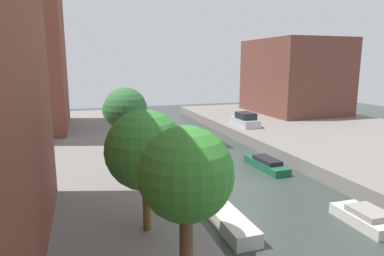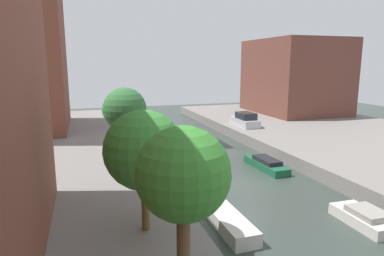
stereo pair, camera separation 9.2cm
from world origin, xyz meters
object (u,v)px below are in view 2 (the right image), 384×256
(low_block_right, at_px, (295,76))
(street_tree_3, at_px, (125,110))
(apartment_tower_far, at_px, (5,5))
(street_tree_4, at_px, (115,111))
(moored_boat_right_3, at_px, (266,164))
(parked_car, at_px, (245,120))
(moored_boat_right_2, at_px, (365,218))
(street_tree_2, at_px, (144,150))
(moored_boat_left_2, at_px, (228,221))
(street_tree_1, at_px, (183,177))

(low_block_right, height_order, street_tree_3, low_block_right)
(apartment_tower_far, bearing_deg, street_tree_4, -55.18)
(low_block_right, relative_size, moored_boat_right_3, 2.81)
(low_block_right, xyz_separation_m, street_tree_3, (-25.26, -21.13, -0.73))
(parked_car, relative_size, moored_boat_right_2, 1.33)
(moored_boat_right_3, bearing_deg, low_block_right, 51.44)
(street_tree_2, height_order, moored_boat_left_2, street_tree_2)
(apartment_tower_far, distance_m, moored_boat_left_2, 30.14)
(street_tree_2, bearing_deg, moored_boat_right_3, 38.79)
(street_tree_3, bearing_deg, low_block_right, 39.91)
(street_tree_2, height_order, street_tree_3, street_tree_3)
(moored_boat_right_2, bearing_deg, low_block_right, 62.02)
(street_tree_4, distance_m, moored_boat_right_2, 17.34)
(street_tree_3, relative_size, moored_boat_left_2, 1.25)
(apartment_tower_far, xyz_separation_m, street_tree_2, (8.74, -24.99, -8.75))
(street_tree_3, height_order, moored_boat_right_2, street_tree_3)
(street_tree_3, bearing_deg, moored_boat_right_2, -32.85)
(moored_boat_right_2, bearing_deg, street_tree_1, -156.37)
(parked_car, bearing_deg, street_tree_1, -119.66)
(street_tree_4, bearing_deg, parked_car, 26.74)
(apartment_tower_far, xyz_separation_m, low_block_right, (34.00, 2.01, -7.20))
(street_tree_3, relative_size, street_tree_4, 1.28)
(street_tree_3, bearing_deg, street_tree_2, -90.00)
(apartment_tower_far, distance_m, street_tree_2, 27.88)
(moored_boat_left_2, height_order, moored_boat_right_2, moored_boat_right_2)
(moored_boat_left_2, bearing_deg, moored_boat_right_3, 49.74)
(street_tree_1, bearing_deg, moored_boat_right_3, 53.00)
(apartment_tower_far, height_order, street_tree_4, apartment_tower_far)
(moored_boat_right_2, relative_size, moored_boat_right_3, 0.72)
(moored_boat_left_2, distance_m, moored_boat_right_2, 6.64)
(street_tree_3, height_order, parked_car, street_tree_3)
(parked_car, bearing_deg, moored_boat_left_2, -118.61)
(street_tree_4, relative_size, parked_car, 0.98)
(street_tree_1, height_order, street_tree_4, street_tree_1)
(street_tree_2, xyz_separation_m, street_tree_4, (-0.00, 12.42, -0.13))
(moored_boat_right_3, bearing_deg, street_tree_4, 158.69)
(street_tree_1, bearing_deg, moored_boat_right_2, 23.63)
(street_tree_2, distance_m, moored_boat_left_2, 5.73)
(street_tree_4, bearing_deg, apartment_tower_far, 124.82)
(street_tree_4, xyz_separation_m, moored_boat_left_2, (4.03, -11.59, -3.86))
(moored_boat_left_2, bearing_deg, apartment_tower_far, 117.87)
(low_block_right, bearing_deg, street_tree_2, -133.09)
(street_tree_2, bearing_deg, apartment_tower_far, 109.28)
(low_block_right, height_order, moored_boat_right_2, low_block_right)
(street_tree_1, distance_m, parked_car, 29.04)
(street_tree_3, distance_m, moored_boat_right_3, 11.72)
(street_tree_2, distance_m, parked_car, 24.40)
(apartment_tower_far, xyz_separation_m, parked_car, (23.01, -5.38, -11.46))
(low_block_right, bearing_deg, street_tree_3, -140.09)
(street_tree_4, distance_m, parked_car, 16.18)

